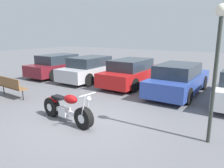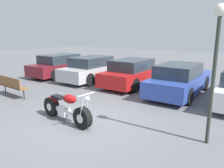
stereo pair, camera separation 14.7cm
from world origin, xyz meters
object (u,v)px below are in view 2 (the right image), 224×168
(parked_car_blue, at_px, (180,80))
(parked_car_silver, at_px, (94,69))
(lamp_post, at_px, (216,49))
(park_bench, at_px, (12,85))
(motorcycle, at_px, (65,109))
(parked_car_red, at_px, (134,73))
(parked_car_maroon, at_px, (62,65))

(parked_car_blue, bearing_deg, parked_car_silver, 177.54)
(lamp_post, bearing_deg, park_bench, -176.79)
(motorcycle, height_order, parked_car_silver, parked_car_silver)
(parked_car_red, distance_m, park_bench, 5.95)
(motorcycle, relative_size, parked_car_maroon, 0.49)
(motorcycle, bearing_deg, parked_car_blue, 69.93)
(parked_car_silver, relative_size, parked_car_blue, 1.00)
(parked_car_silver, distance_m, parked_car_blue, 5.19)
(parked_car_maroon, height_order, lamp_post, lamp_post)
(parked_car_red, height_order, lamp_post, lamp_post)
(parked_car_silver, bearing_deg, lamp_post, -31.00)
(park_bench, bearing_deg, motorcycle, -8.59)
(motorcycle, bearing_deg, park_bench, 171.41)
(lamp_post, bearing_deg, parked_car_blue, 116.55)
(parked_car_blue, bearing_deg, lamp_post, -63.45)
(parked_car_blue, bearing_deg, parked_car_red, 170.88)
(parked_car_maroon, bearing_deg, parked_car_red, 3.24)
(motorcycle, distance_m, lamp_post, 4.52)
(motorcycle, xyz_separation_m, lamp_post, (3.95, 1.04, 1.93))
(park_bench, bearing_deg, parked_car_silver, 82.39)
(parked_car_silver, height_order, lamp_post, lamp_post)
(parked_car_silver, relative_size, park_bench, 2.50)
(parked_car_red, distance_m, parked_car_blue, 2.63)
(parked_car_red, relative_size, lamp_post, 1.36)
(parked_car_blue, bearing_deg, motorcycle, -110.07)
(parked_car_red, xyz_separation_m, parked_car_blue, (2.59, -0.42, 0.00))
(parked_car_red, bearing_deg, motorcycle, -82.82)
(parked_car_maroon, bearing_deg, motorcycle, -41.95)
(parked_car_silver, bearing_deg, motorcycle, -58.57)
(parked_car_blue, xyz_separation_m, lamp_post, (2.06, -4.13, 1.68))
(parked_car_silver, bearing_deg, parked_car_red, 4.27)
(parked_car_silver, xyz_separation_m, lamp_post, (7.25, -4.35, 1.68))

